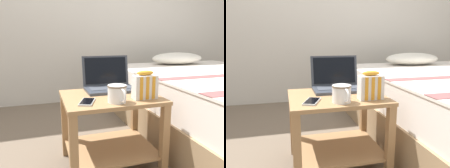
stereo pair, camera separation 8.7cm
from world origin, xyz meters
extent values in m
plane|color=brown|center=(0.00, 0.00, 0.00)|extent=(8.00, 8.00, 0.00)
cube|color=beige|center=(0.00, 1.62, 1.25)|extent=(8.00, 0.05, 2.50)
ellipsoid|color=silver|center=(1.16, 1.00, 0.59)|extent=(0.64, 0.36, 0.14)
cube|color=#997047|center=(0.00, 0.00, 0.46)|extent=(0.59, 0.49, 0.02)
cube|color=#997047|center=(0.00, 0.00, 0.12)|extent=(0.55, 0.45, 0.02)
cube|color=#997047|center=(-0.27, -0.22, 0.23)|extent=(0.04, 0.04, 0.45)
cube|color=#997047|center=(0.27, -0.22, 0.23)|extent=(0.04, 0.04, 0.45)
cube|color=#997047|center=(-0.27, 0.22, 0.23)|extent=(0.04, 0.04, 0.45)
cube|color=#997047|center=(0.27, 0.22, 0.23)|extent=(0.04, 0.04, 0.45)
cube|color=#333842|center=(0.04, 0.12, 0.48)|extent=(0.34, 0.22, 0.02)
cube|color=#424751|center=(0.04, 0.13, 0.49)|extent=(0.29, 0.12, 0.00)
cube|color=#424751|center=(0.04, 0.06, 0.49)|extent=(0.10, 0.05, 0.00)
cube|color=#333842|center=(0.04, 0.24, 0.59)|extent=(0.34, 0.04, 0.21)
cube|color=black|center=(0.04, 0.24, 0.60)|extent=(0.31, 0.03, 0.18)
cube|color=green|center=(0.04, 0.24, 0.54)|extent=(0.03, 0.01, 0.03)
cube|color=red|center=(0.09, 0.25, 0.58)|extent=(0.04, 0.01, 0.04)
cube|color=green|center=(-0.02, 0.26, 0.65)|extent=(0.04, 0.01, 0.04)
cube|color=blue|center=(0.07, 0.25, 0.60)|extent=(0.05, 0.01, 0.05)
cylinder|color=white|center=(-0.01, -0.15, 0.52)|extent=(0.10, 0.10, 0.10)
cylinder|color=#7F6B56|center=(-0.01, -0.15, 0.56)|extent=(0.11, 0.11, 0.01)
cylinder|color=black|center=(-0.01, -0.15, 0.56)|extent=(0.10, 0.10, 0.01)
torus|color=white|center=(0.00, -0.21, 0.52)|extent=(0.02, 0.08, 0.08)
cube|color=silver|center=(0.17, -0.13, 0.54)|extent=(0.14, 0.07, 0.14)
cube|color=orange|center=(0.13, -0.17, 0.54)|extent=(0.02, 0.00, 0.13)
cube|color=orange|center=(0.17, -0.17, 0.54)|extent=(0.02, 0.00, 0.13)
cube|color=orange|center=(0.21, -0.17, 0.54)|extent=(0.02, 0.00, 0.13)
ellipsoid|color=orange|center=(0.17, -0.13, 0.63)|extent=(0.11, 0.04, 0.03)
cube|color=#B7BABC|center=(-0.17, -0.11, 0.48)|extent=(0.12, 0.16, 0.01)
cube|color=black|center=(-0.17, -0.11, 0.48)|extent=(0.11, 0.14, 0.00)
camera|label=1|loc=(-0.40, -1.26, 0.81)|focal=35.00mm
camera|label=2|loc=(-0.31, -1.28, 0.81)|focal=35.00mm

